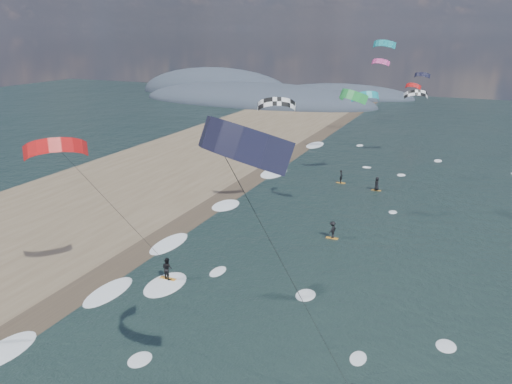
% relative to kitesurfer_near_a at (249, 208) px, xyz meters
% --- Properties ---
extents(ground, '(260.00, 260.00, 0.00)m').
position_rel_kitesurfer_near_a_xyz_m(ground, '(-5.66, 3.81, -12.02)').
color(ground, black).
rests_on(ground, ground).
extents(sand_strip, '(26.00, 240.00, 0.00)m').
position_rel_kitesurfer_near_a_xyz_m(sand_strip, '(-29.66, 13.81, -12.02)').
color(sand_strip, brown).
rests_on(sand_strip, ground).
extents(wet_sand_strip, '(3.00, 240.00, 0.00)m').
position_rel_kitesurfer_near_a_xyz_m(wet_sand_strip, '(-17.66, 13.81, -12.01)').
color(wet_sand_strip, '#382D23').
rests_on(wet_sand_strip, ground).
extents(coastal_hills, '(80.00, 41.00, 15.00)m').
position_rel_kitesurfer_near_a_xyz_m(coastal_hills, '(-50.50, 111.67, -12.02)').
color(coastal_hills, '#3D4756').
rests_on(coastal_hills, ground).
extents(kitesurfer_near_a, '(7.91, 9.26, 15.79)m').
position_rel_kitesurfer_near_a_xyz_m(kitesurfer_near_a, '(0.00, 0.00, 0.00)').
color(kitesurfer_near_a, orange).
rests_on(kitesurfer_near_a, ground).
extents(kitesurfer_near_b, '(7.02, 9.22, 12.49)m').
position_rel_kitesurfer_near_a_xyz_m(kitesurfer_near_b, '(-15.19, 8.90, -4.07)').
color(kitesurfer_near_b, orange).
rests_on(kitesurfer_near_b, ground).
extents(far_kitesurfers, '(5.68, 17.97, 1.64)m').
position_rel_kitesurfer_near_a_xyz_m(far_kitesurfers, '(-3.82, 33.98, -11.20)').
color(far_kitesurfers, orange).
rests_on(far_kitesurfers, ground).
extents(bg_kite_field, '(12.78, 64.66, 9.76)m').
position_rel_kitesurfer_near_a_xyz_m(bg_kite_field, '(-5.31, 55.61, -0.58)').
color(bg_kite_field, '#D83F8C').
rests_on(bg_kite_field, ground).
extents(shoreline_surf, '(2.40, 79.40, 0.11)m').
position_rel_kitesurfer_near_a_xyz_m(shoreline_surf, '(-16.46, 18.56, -12.02)').
color(shoreline_surf, white).
rests_on(shoreline_surf, ground).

